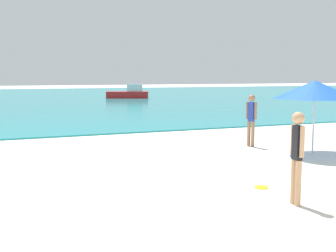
{
  "coord_description": "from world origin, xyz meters",
  "views": [
    {
      "loc": [
        -2.78,
        -1.52,
        2.23
      ],
      "look_at": [
        0.59,
        6.68,
        1.17
      ],
      "focal_mm": 44.97,
      "sensor_mm": 36.0,
      "label": 1
    }
  ],
  "objects_px": {
    "person_standing": "(297,152)",
    "beach_umbrella": "(315,90)",
    "frisbee": "(261,187)",
    "boat_far": "(129,93)",
    "person_distant": "(251,117)"
  },
  "relations": [
    {
      "from": "person_distant",
      "to": "boat_far",
      "type": "relative_size",
      "value": 0.39
    },
    {
      "from": "frisbee",
      "to": "beach_umbrella",
      "type": "distance_m",
      "value": 4.72
    },
    {
      "from": "boat_far",
      "to": "beach_umbrella",
      "type": "relative_size",
      "value": 1.84
    },
    {
      "from": "person_distant",
      "to": "beach_umbrella",
      "type": "relative_size",
      "value": 0.72
    },
    {
      "from": "person_standing",
      "to": "boat_far",
      "type": "distance_m",
      "value": 34.84
    },
    {
      "from": "person_standing",
      "to": "frisbee",
      "type": "distance_m",
      "value": 1.47
    },
    {
      "from": "beach_umbrella",
      "to": "person_distant",
      "type": "bearing_deg",
      "value": 117.37
    },
    {
      "from": "person_standing",
      "to": "beach_umbrella",
      "type": "height_order",
      "value": "beach_umbrella"
    },
    {
      "from": "frisbee",
      "to": "beach_umbrella",
      "type": "height_order",
      "value": "beach_umbrella"
    },
    {
      "from": "beach_umbrella",
      "to": "boat_far",
      "type": "bearing_deg",
      "value": 82.79
    },
    {
      "from": "person_standing",
      "to": "person_distant",
      "type": "relative_size",
      "value": 0.98
    },
    {
      "from": "frisbee",
      "to": "person_distant",
      "type": "xyz_separation_m",
      "value": [
        2.6,
        4.33,
        0.93
      ]
    },
    {
      "from": "person_standing",
      "to": "beach_umbrella",
      "type": "relative_size",
      "value": 0.71
    },
    {
      "from": "frisbee",
      "to": "boat_far",
      "type": "bearing_deg",
      "value": 77.39
    },
    {
      "from": "person_standing",
      "to": "frisbee",
      "type": "xyz_separation_m",
      "value": [
        0.1,
        1.15,
        -0.91
      ]
    }
  ]
}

